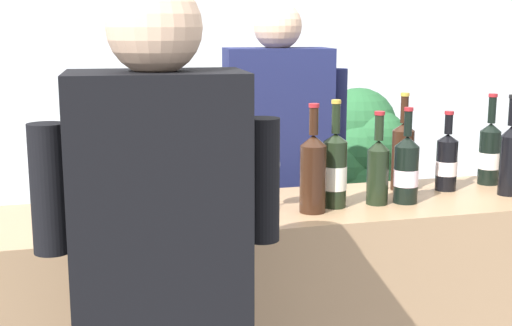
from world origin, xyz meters
The scene contains 16 objects.
wall_back centered at (0.00, 2.60, 1.40)m, with size 8.00×0.10×2.80m, color silver.
wine_bottle_0 centered at (-0.40, -0.13, 1.13)m, with size 0.08×0.08×0.32m.
wine_bottle_1 centered at (0.06, -0.10, 1.15)m, with size 0.08×0.08×0.35m.
wine_bottle_2 centered at (0.15, -0.05, 1.14)m, with size 0.08×0.08×0.35m.
wine_bottle_3 centered at (0.41, -0.06, 1.13)m, with size 0.08×0.08×0.32m.
wine_bottle_4 centered at (0.63, 0.07, 1.12)m, with size 0.08×0.08×0.29m.
wine_bottle_5 centered at (0.48, 0.11, 1.14)m, with size 0.08×0.08×0.35m.
wine_bottle_6 centered at (0.84, 0.11, 1.13)m, with size 0.08×0.08×0.34m.
wine_bottle_7 centered at (-0.47, 0.10, 1.14)m, with size 0.07×0.07×0.33m.
wine_bottle_8 centered at (-0.50, -0.05, 1.13)m, with size 0.08×0.08×0.32m.
wine_bottle_9 centered at (0.31, -0.05, 1.13)m, with size 0.07×0.07×0.31m.
wine_bottle_10 centered at (-0.68, 0.12, 1.13)m, with size 0.08×0.08×0.30m.
wine_bottle_11 centered at (0.81, -0.06, 1.15)m, with size 0.07×0.07×0.35m.
wine_glass centered at (-0.06, -0.02, 1.15)m, with size 0.07×0.07×0.20m.
person_server centered at (0.14, 0.56, 0.83)m, with size 0.58×0.28×1.70m.
potted_shrub centered at (0.74, 1.18, 0.80)m, with size 0.53×0.53×1.28m.
Camera 1 is at (-0.68, -2.14, 1.60)m, focal length 49.13 mm.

